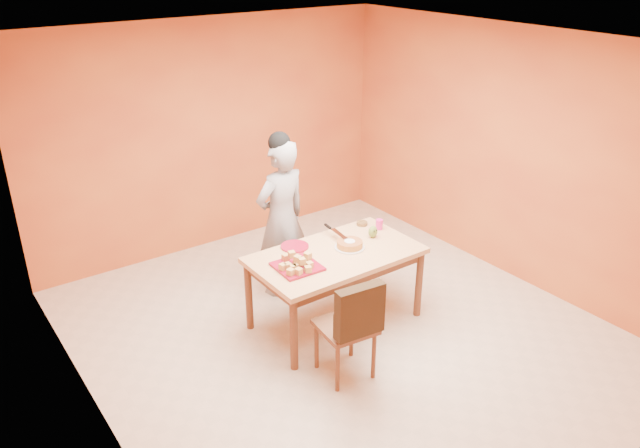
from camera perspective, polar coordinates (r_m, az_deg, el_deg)
floor at (r=6.12m, az=1.94°, el=-9.80°), size 5.00×5.00×0.00m
ceiling at (r=5.10m, az=2.39°, el=16.06°), size 5.00×5.00×0.00m
wall_back at (r=7.48m, az=-9.74°, el=7.94°), size 4.50×0.00×4.50m
wall_left at (r=4.58m, az=-20.82°, el=-4.56°), size 0.00×5.00×5.00m
wall_right at (r=6.99m, az=16.99°, el=6.02°), size 0.00×5.00×5.00m
dining_table at (r=5.93m, az=1.44°, el=-3.47°), size 1.60×0.90×0.76m
dining_chair at (r=5.31m, az=2.48°, el=-9.20°), size 0.50×0.56×0.97m
pastry_pile at (r=5.60m, az=-2.10°, el=-3.29°), size 0.34×0.34×0.11m
person at (r=6.41m, az=-3.55°, el=0.51°), size 0.66×0.47×1.68m
pastry_platter at (r=5.63m, az=-2.09°, el=-3.90°), size 0.40×0.40×0.02m
red_dinner_plate at (r=5.99m, az=-2.33°, el=-2.05°), size 0.30×0.30×0.02m
white_cake_plate at (r=5.98m, az=2.72°, el=-2.14°), size 0.37×0.37×0.01m
sponge_cake at (r=5.97m, az=2.73°, el=-1.84°), size 0.31×0.31×0.06m
cake_server at (r=6.08m, az=1.76°, el=-0.91°), size 0.09×0.27×0.01m
egg_ornament at (r=6.18m, az=4.85°, el=-0.71°), size 0.11×0.09×0.12m
magenta_glass at (r=6.37m, az=5.44°, el=-0.03°), size 0.09×0.09×0.10m
checker_tin at (r=6.46m, az=3.85°, el=0.05°), size 0.12×0.12×0.03m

